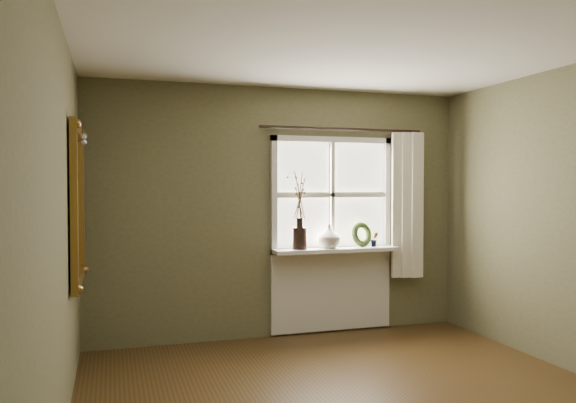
# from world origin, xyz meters

# --- Properties ---
(ceiling) EXTENTS (4.50, 4.50, 0.00)m
(ceiling) POSITION_xyz_m (0.00, 0.00, 2.60)
(ceiling) COLOR silver
(ceiling) RESTS_ON ground
(wall_back) EXTENTS (4.00, 0.10, 2.60)m
(wall_back) POSITION_xyz_m (0.00, 2.30, 1.30)
(wall_back) COLOR brown
(wall_back) RESTS_ON ground
(wall_left) EXTENTS (0.10, 4.50, 2.60)m
(wall_left) POSITION_xyz_m (-2.05, 0.00, 1.30)
(wall_left) COLOR brown
(wall_left) RESTS_ON ground
(window_frame) EXTENTS (1.36, 0.06, 1.24)m
(window_frame) POSITION_xyz_m (0.55, 2.23, 1.48)
(window_frame) COLOR silver
(window_frame) RESTS_ON wall_back
(window_sill) EXTENTS (1.36, 0.26, 0.04)m
(window_sill) POSITION_xyz_m (0.55, 2.12, 0.90)
(window_sill) COLOR silver
(window_sill) RESTS_ON wall_back
(window_apron) EXTENTS (1.36, 0.04, 0.88)m
(window_apron) POSITION_xyz_m (0.55, 2.23, 0.46)
(window_apron) COLOR silver
(window_apron) RESTS_ON ground
(dark_jug) EXTENTS (0.18, 0.18, 0.23)m
(dark_jug) POSITION_xyz_m (0.15, 2.12, 1.03)
(dark_jug) COLOR black
(dark_jug) RESTS_ON window_sill
(cream_vase) EXTENTS (0.30, 0.30, 0.25)m
(cream_vase) POSITION_xyz_m (0.47, 2.12, 1.04)
(cream_vase) COLOR beige
(cream_vase) RESTS_ON window_sill
(wreath) EXTENTS (0.30, 0.20, 0.28)m
(wreath) POSITION_xyz_m (0.87, 2.16, 1.02)
(wreath) COLOR #2F411D
(wreath) RESTS_ON window_sill
(potted_plant_left) EXTENTS (0.09, 0.06, 0.17)m
(potted_plant_left) POSITION_xyz_m (0.18, 2.12, 1.01)
(potted_plant_left) COLOR #2F411D
(potted_plant_left) RESTS_ON window_sill
(potted_plant_right) EXTENTS (0.10, 0.08, 0.16)m
(potted_plant_right) POSITION_xyz_m (1.00, 2.12, 1.00)
(potted_plant_right) COLOR #2F411D
(potted_plant_right) RESTS_ON window_sill
(curtain) EXTENTS (0.36, 0.12, 1.59)m
(curtain) POSITION_xyz_m (1.39, 2.13, 1.37)
(curtain) COLOR silver
(curtain) RESTS_ON wall_back
(curtain_rod) EXTENTS (1.84, 0.03, 0.03)m
(curtain_rod) POSITION_xyz_m (0.65, 2.17, 2.18)
(curtain_rod) COLOR black
(curtain_rod) RESTS_ON wall_back
(gilt_mirror) EXTENTS (0.10, 1.07, 1.27)m
(gilt_mirror) POSITION_xyz_m (-1.96, 1.37, 1.43)
(gilt_mirror) COLOR white
(gilt_mirror) RESTS_ON wall_left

